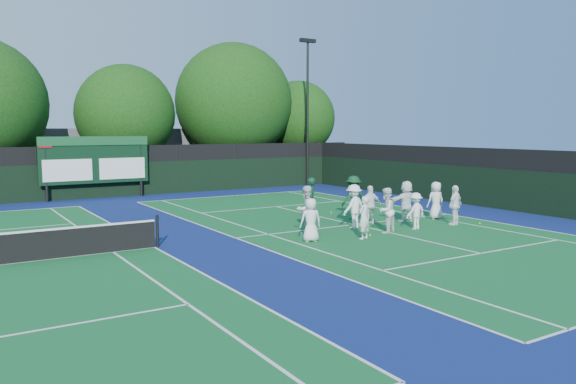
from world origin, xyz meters
TOP-DOWN VIEW (x-y plane):
  - ground at (0.00, 0.00)m, footprint 120.00×120.00m
  - court_apron at (-6.00, 1.00)m, footprint 34.00×32.00m
  - near_court at (0.00, 1.00)m, footprint 11.05×23.85m
  - back_fence at (-6.00, 16.00)m, footprint 34.00×0.08m
  - divider_fence_right at (9.00, 1.00)m, footprint 0.08×32.00m
  - scoreboard at (-7.01, 15.59)m, footprint 6.00×0.21m
  - clubhouse at (-2.00, 24.00)m, footprint 18.00×6.00m
  - light_pole_right at (7.50, 15.70)m, footprint 1.20×0.30m
  - tree_c at (-3.94, 19.58)m, footprint 6.34×6.34m
  - tree_d at (3.83, 19.58)m, footprint 8.34×8.34m
  - tree_e at (9.33, 19.58)m, footprint 5.70×5.70m
  - tennis_ball_0 at (-1.04, -1.23)m, footprint 0.07×0.07m
  - tennis_ball_1 at (1.11, 4.13)m, footprint 0.07×0.07m
  - tennis_ball_2 at (4.56, -1.63)m, footprint 0.07×0.07m
  - tennis_ball_5 at (0.97, 0.52)m, footprint 0.07×0.07m
  - player_front_0 at (-3.50, -0.92)m, footprint 0.86×0.67m
  - player_front_1 at (-1.62, -1.55)m, footprint 0.67×0.56m
  - player_front_2 at (-0.12, -1.04)m, footprint 1.01×0.90m
  - player_front_3 at (1.40, -1.07)m, footprint 0.98×0.61m
  - player_front_4 at (3.51, -1.21)m, footprint 1.04×0.65m
  - player_back_0 at (-2.74, 0.51)m, footprint 0.96×0.79m
  - player_back_1 at (-0.49, 0.45)m, footprint 1.25×0.89m
  - player_back_2 at (0.71, 0.84)m, footprint 1.01×0.60m
  - player_back_3 at (2.43, 0.52)m, footprint 1.70×0.79m
  - player_back_4 at (4.00, 0.32)m, footprint 0.89×0.66m
  - coach_left at (-1.10, 2.65)m, footprint 0.81×0.68m
  - coach_right at (0.89, 2.20)m, footprint 1.29×0.80m

SIDE VIEW (x-z plane):
  - ground at x=0.00m, z-range 0.00..0.00m
  - court_apron at x=-6.00m, z-range 0.00..0.01m
  - near_court at x=0.00m, z-range 0.01..0.01m
  - tennis_ball_0 at x=-1.04m, z-range 0.00..0.07m
  - tennis_ball_1 at x=1.11m, z-range 0.00..0.07m
  - tennis_ball_2 at x=4.56m, z-range 0.00..0.07m
  - tennis_ball_5 at x=0.97m, z-range 0.00..0.07m
  - player_front_3 at x=1.40m, z-range 0.00..1.46m
  - player_front_0 at x=-3.50m, z-range 0.00..1.55m
  - player_front_1 at x=-1.62m, z-range 0.00..1.56m
  - player_back_2 at x=0.71m, z-range 0.00..1.61m
  - player_back_4 at x=4.00m, z-range 0.00..1.65m
  - player_front_4 at x=3.51m, z-range 0.00..1.65m
  - player_front_2 at x=-0.12m, z-range 0.00..1.73m
  - player_back_1 at x=-0.49m, z-range 0.00..1.75m
  - player_back_3 at x=2.43m, z-range 0.00..1.76m
  - player_back_0 at x=-2.74m, z-range 0.00..1.82m
  - coach_left at x=-1.10m, z-range 0.00..1.90m
  - coach_right at x=0.89m, z-range 0.00..1.92m
  - back_fence at x=-6.00m, z-range -0.14..2.86m
  - divider_fence_right at x=9.00m, z-range -0.14..2.86m
  - clubhouse at x=-2.00m, z-range 0.00..4.00m
  - scoreboard at x=-7.01m, z-range 0.42..3.97m
  - tree_e at x=9.33m, z-range 0.83..8.48m
  - tree_c at x=-3.94m, z-range 0.71..8.80m
  - tree_d at x=3.83m, z-range 0.65..10.71m
  - light_pole_right at x=7.50m, z-range 1.24..11.36m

